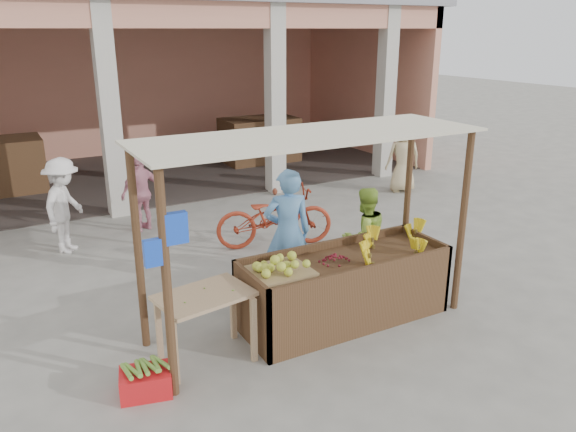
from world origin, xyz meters
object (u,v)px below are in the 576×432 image
red_crate (146,382)px  vendor_green (364,234)px  side_table (205,306)px  fruit_stall (344,290)px  vendor_blue (288,229)px  motorcycle (275,216)px

red_crate → vendor_green: size_ratio=0.33×
vendor_green → side_table: bearing=18.4°
fruit_stall → vendor_blue: bearing=103.7°
fruit_stall → red_crate: bearing=-173.1°
side_table → motorcycle: size_ratio=0.53×
vendor_green → motorcycle: vendor_green is taller
red_crate → vendor_blue: (2.35, 1.33, 0.81)m
fruit_stall → side_table: (-1.84, -0.02, 0.26)m
fruit_stall → side_table: 1.85m
motorcycle → fruit_stall: bearing=-173.2°
side_table → motorcycle: bearing=40.5°
red_crate → motorcycle: size_ratio=0.24×
red_crate → vendor_green: bearing=30.8°
vendor_green → motorcycle: size_ratio=0.73×
motorcycle → side_table: bearing=155.7°
side_table → vendor_blue: size_ratio=0.58×
fruit_stall → red_crate: 2.63m
fruit_stall → vendor_blue: 1.18m
motorcycle → red_crate: bearing=150.3°
motorcycle → vendor_blue: bearing=173.8°
fruit_stall → side_table: same height
fruit_stall → motorcycle: 2.70m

